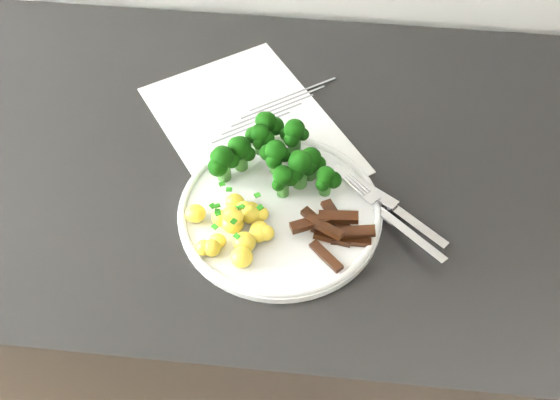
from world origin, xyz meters
TOP-DOWN VIEW (x-y plane):
  - counter at (-0.04, 1.67)m, footprint 2.42×0.60m
  - recipe_paper at (-0.10, 1.73)m, footprint 0.35×0.37m
  - plate at (-0.05, 1.58)m, footprint 0.25×0.25m
  - broccoli at (-0.06, 1.65)m, footprint 0.17×0.12m
  - potatoes at (-0.09, 1.55)m, footprint 0.11×0.10m
  - beef_strips at (0.02, 1.56)m, footprint 0.10×0.10m
  - fork at (0.09, 1.58)m, footprint 0.13×0.13m
  - knife at (0.10, 1.59)m, footprint 0.15×0.12m

SIDE VIEW (x-z plane):
  - counter at x=-0.04m, z-range 0.00..0.91m
  - recipe_paper at x=-0.10m, z-range 0.91..0.91m
  - plate at x=-0.05m, z-range 0.91..0.92m
  - knife at x=0.10m, z-range 0.90..0.92m
  - fork at x=0.09m, z-range 0.92..0.93m
  - beef_strips at x=0.02m, z-range 0.91..0.94m
  - potatoes at x=-0.09m, z-range 0.91..0.95m
  - broccoli at x=-0.06m, z-range 0.92..0.98m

